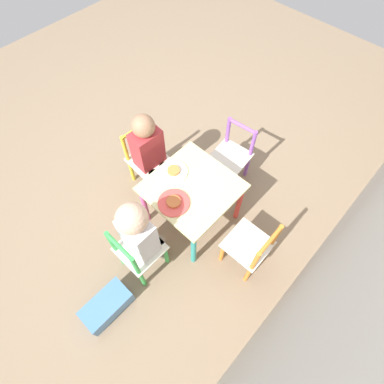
{
  "coord_description": "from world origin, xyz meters",
  "views": [
    {
      "loc": [
        0.73,
        0.69,
        2.03
      ],
      "look_at": [
        0.0,
        0.0,
        0.37
      ],
      "focal_mm": 28.0,
      "sensor_mm": 36.0,
      "label": 1
    }
  ],
  "objects_px": {
    "child_right": "(140,232)",
    "plate_front": "(174,171)",
    "chair_yellow": "(147,159)",
    "child_front": "(149,149)",
    "chair_green": "(138,252)",
    "plate_right": "(174,202)",
    "chair_orange": "(251,247)",
    "kids_table": "(192,192)",
    "chair_purple": "(232,156)",
    "storage_bin": "(107,306)"
  },
  "relations": [
    {
      "from": "child_right",
      "to": "plate_front",
      "type": "xyz_separation_m",
      "value": [
        -0.43,
        -0.16,
        -0.01
      ]
    },
    {
      "from": "chair_yellow",
      "to": "child_front",
      "type": "xyz_separation_m",
      "value": [
        0.0,
        0.06,
        0.17
      ]
    },
    {
      "from": "chair_green",
      "to": "chair_yellow",
      "type": "distance_m",
      "value": 0.72
    },
    {
      "from": "plate_right",
      "to": "chair_orange",
      "type": "bearing_deg",
      "value": 109.35
    },
    {
      "from": "plate_right",
      "to": "plate_front",
      "type": "height_order",
      "value": "same"
    },
    {
      "from": "kids_table",
      "to": "plate_front",
      "type": "relative_size",
      "value": 2.94
    },
    {
      "from": "kids_table",
      "to": "plate_right",
      "type": "height_order",
      "value": "plate_right"
    },
    {
      "from": "chair_purple",
      "to": "plate_right",
      "type": "height_order",
      "value": "chair_purple"
    },
    {
      "from": "kids_table",
      "to": "child_front",
      "type": "relative_size",
      "value": 0.75
    },
    {
      "from": "kids_table",
      "to": "child_right",
      "type": "relative_size",
      "value": 0.72
    },
    {
      "from": "chair_green",
      "to": "child_right",
      "type": "xyz_separation_m",
      "value": [
        -0.06,
        -0.0,
        0.2
      ]
    },
    {
      "from": "chair_green",
      "to": "storage_bin",
      "type": "relative_size",
      "value": 1.64
    },
    {
      "from": "kids_table",
      "to": "chair_green",
      "type": "bearing_deg",
      "value": 0.13
    },
    {
      "from": "chair_orange",
      "to": "child_front",
      "type": "relative_size",
      "value": 0.71
    },
    {
      "from": "child_right",
      "to": "chair_yellow",
      "type": "bearing_deg",
      "value": -43.38
    },
    {
      "from": "plate_front",
      "to": "storage_bin",
      "type": "xyz_separation_m",
      "value": [
        0.83,
        0.22,
        -0.38
      ]
    },
    {
      "from": "chair_green",
      "to": "child_front",
      "type": "distance_m",
      "value": 0.7
    },
    {
      "from": "kids_table",
      "to": "storage_bin",
      "type": "bearing_deg",
      "value": 3.73
    },
    {
      "from": "plate_right",
      "to": "chair_yellow",
      "type": "bearing_deg",
      "value": -111.38
    },
    {
      "from": "kids_table",
      "to": "child_front",
      "type": "bearing_deg",
      "value": -93.54
    },
    {
      "from": "plate_front",
      "to": "plate_right",
      "type": "bearing_deg",
      "value": 45.0
    },
    {
      "from": "kids_table",
      "to": "child_right",
      "type": "distance_m",
      "value": 0.44
    },
    {
      "from": "chair_purple",
      "to": "storage_bin",
      "type": "distance_m",
      "value": 1.34
    },
    {
      "from": "plate_front",
      "to": "chair_green",
      "type": "bearing_deg",
      "value": 18.33
    },
    {
      "from": "chair_yellow",
      "to": "storage_bin",
      "type": "relative_size",
      "value": 1.64
    },
    {
      "from": "chair_purple",
      "to": "child_right",
      "type": "bearing_deg",
      "value": -92.67
    },
    {
      "from": "child_front",
      "to": "chair_orange",
      "type": "bearing_deg",
      "value": -87.44
    },
    {
      "from": "chair_green",
      "to": "chair_orange",
      "type": "bearing_deg",
      "value": -134.43
    },
    {
      "from": "chair_yellow",
      "to": "plate_right",
      "type": "bearing_deg",
      "value": -107.84
    },
    {
      "from": "child_front",
      "to": "storage_bin",
      "type": "relative_size",
      "value": 2.29
    },
    {
      "from": "chair_green",
      "to": "kids_table",
      "type": "bearing_deg",
      "value": -90.0
    },
    {
      "from": "plate_right",
      "to": "kids_table",
      "type": "bearing_deg",
      "value": 180.0
    },
    {
      "from": "chair_yellow",
      "to": "plate_front",
      "type": "distance_m",
      "value": 0.38
    },
    {
      "from": "kids_table",
      "to": "plate_right",
      "type": "distance_m",
      "value": 0.18
    },
    {
      "from": "chair_yellow",
      "to": "chair_purple",
      "type": "xyz_separation_m",
      "value": [
        -0.46,
        0.44,
        0.0
      ]
    },
    {
      "from": "chair_green",
      "to": "child_right",
      "type": "relative_size",
      "value": 0.69
    },
    {
      "from": "chair_yellow",
      "to": "chair_orange",
      "type": "height_order",
      "value": "same"
    },
    {
      "from": "storage_bin",
      "to": "chair_yellow",
      "type": "bearing_deg",
      "value": -147.68
    },
    {
      "from": "chair_green",
      "to": "plate_front",
      "type": "distance_m",
      "value": 0.56
    },
    {
      "from": "child_right",
      "to": "child_front",
      "type": "bearing_deg",
      "value": -46.96
    },
    {
      "from": "chair_yellow",
      "to": "chair_purple",
      "type": "height_order",
      "value": "same"
    },
    {
      "from": "chair_orange",
      "to": "chair_yellow",
      "type": "bearing_deg",
      "value": -92.4
    },
    {
      "from": "kids_table",
      "to": "chair_green",
      "type": "xyz_separation_m",
      "value": [
        0.49,
        0.0,
        -0.12
      ]
    },
    {
      "from": "storage_bin",
      "to": "kids_table",
      "type": "bearing_deg",
      "value": -176.27
    },
    {
      "from": "plate_right",
      "to": "storage_bin",
      "type": "relative_size",
      "value": 0.64
    },
    {
      "from": "chair_purple",
      "to": "child_right",
      "type": "relative_size",
      "value": 0.69
    },
    {
      "from": "chair_green",
      "to": "plate_front",
      "type": "relative_size",
      "value": 2.8
    },
    {
      "from": "chair_orange",
      "to": "chair_purple",
      "type": "xyz_separation_m",
      "value": [
        -0.48,
        -0.54,
        0.0
      ]
    },
    {
      "from": "plate_right",
      "to": "plate_front",
      "type": "bearing_deg",
      "value": -135.0
    },
    {
      "from": "child_right",
      "to": "plate_right",
      "type": "relative_size",
      "value": 3.75
    }
  ]
}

